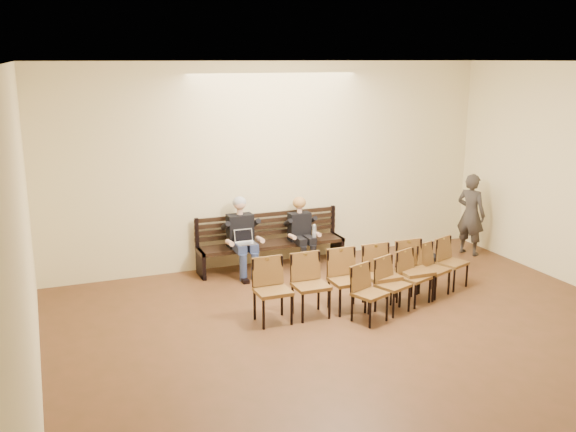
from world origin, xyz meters
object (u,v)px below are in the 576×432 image
seated_man (242,237)px  seated_woman (302,236)px  passerby (471,208)px  chair_row_back (414,277)px  water_bottle (314,237)px  chair_row_front (347,281)px  laptop (246,245)px  bench (272,255)px  bag (429,264)px

seated_man → seated_woman: bearing=0.0°
seated_woman → passerby: passerby is taller
chair_row_back → water_bottle: bearing=88.6°
seated_woman → chair_row_front: seated_woman is taller
laptop → bench: bearing=41.4°
bench → water_bottle: bearing=-27.0°
seated_man → chair_row_front: size_ratio=0.46×
bag → chair_row_front: size_ratio=0.14×
seated_woman → water_bottle: seated_woman is taller
water_bottle → passerby: 3.05m
bag → passerby: (1.26, 0.59, 0.73)m
bench → bag: size_ratio=6.99×
passerby → laptop: bearing=62.9°
passerby → water_bottle: bearing=61.2°
seated_woman → chair_row_back: seated_woman is taller
seated_man → chair_row_back: seated_man is taller
passerby → chair_row_back: size_ratio=0.72×
water_bottle → bag: water_bottle is taller
seated_woman → passerby: 3.22m
passerby → bag: bearing=91.5°
seated_man → laptop: size_ratio=4.05×
seated_woman → bag: size_ratio=2.89×
bench → chair_row_back: 2.72m
bench → passerby: 3.78m
passerby → bench: bearing=57.0°
seated_man → bag: (2.99, -1.07, -0.50)m
seated_man → passerby: (4.25, -0.48, 0.24)m
water_bottle → bag: 2.01m
chair_row_front → passerby: bearing=25.8°
chair_row_front → chair_row_back: bearing=-5.7°
water_bottle → chair_row_back: bearing=-70.2°
seated_man → chair_row_back: 2.96m
seated_man → chair_row_back: size_ratio=0.52×
chair_row_front → bench: bearing=98.0°
laptop → passerby: (4.26, -0.25, 0.31)m
laptop → chair_row_back: size_ratio=0.13×
seated_woman → bench: bearing=166.7°
bag → chair_row_back: (-1.04, -1.14, 0.26)m
seated_woman → water_bottle: bearing=-55.8°
laptop → water_bottle: size_ratio=1.34×
water_bottle → bag: size_ratio=0.63×
seated_woman → chair_row_back: (0.87, -2.22, -0.14)m
seated_woman → bag: seated_woman is taller
bench → water_bottle: (0.65, -0.33, 0.34)m
bag → chair_row_front: (-2.09, -1.04, 0.31)m
chair_row_back → chair_row_front: bearing=153.3°
seated_man → passerby: bearing=-6.4°
passerby → chair_row_front: (-3.35, -1.64, -0.42)m
chair_row_front → bag: bearing=26.2°
laptop → chair_row_front: size_ratio=0.11×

